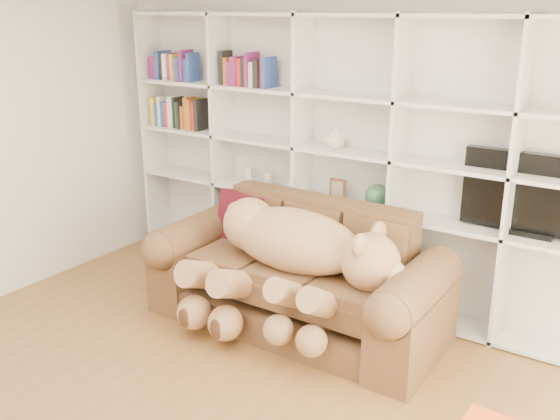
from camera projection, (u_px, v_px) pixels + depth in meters
The scene contains 12 objects.
wall_back at pixel (360, 141), 5.24m from camera, with size 5.00×0.02×2.70m, color white.
bookshelf at pixel (327, 146), 5.27m from camera, with size 4.43×0.35×2.40m.
sofa at pixel (298, 281), 4.91m from camera, with size 2.31×1.00×0.97m.
teddy_bear at pixel (289, 256), 4.65m from camera, with size 1.62×0.92×0.94m.
throw_pillow at pixel (241, 219), 5.29m from camera, with size 0.44×0.14×0.44m, color #4F0D16.
tv at pixel (534, 195), 4.41m from camera, with size 1.01×0.18×0.59m.
picture_frame at pixel (338, 189), 5.25m from camera, with size 0.14×0.03×0.18m, color #562F1D.
green_vase at pixel (377, 196), 5.06m from camera, with size 0.20×0.20×0.20m, color #316040.
figurine_tall at pixel (248, 175), 5.76m from camera, with size 0.08×0.08×0.16m, color beige.
figurine_short at pixel (268, 180), 5.64m from camera, with size 0.08×0.08×0.14m, color beige.
snow_globe at pixel (291, 186), 5.51m from camera, with size 0.10×0.10×0.10m, color silver.
shelf_vase at pixel (335, 137), 5.13m from camera, with size 0.17×0.17×0.18m, color beige.
Camera 1 is at (2.32, -2.15, 2.43)m, focal length 40.00 mm.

